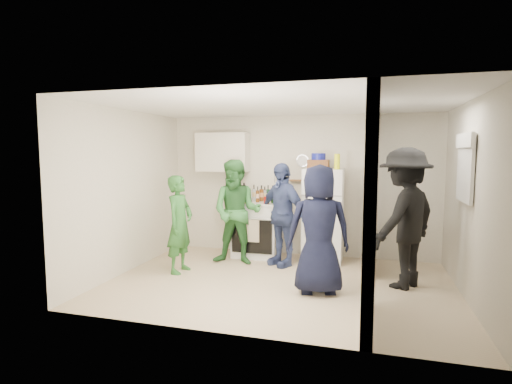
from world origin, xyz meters
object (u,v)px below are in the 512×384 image
(blue_bowl, at_px, (319,156))
(person_navy, at_px, (319,229))
(fridge, at_px, (323,215))
(wicker_basket, at_px, (318,164))
(person_nook, at_px, (405,218))
(person_denim, at_px, (281,214))
(stove, at_px, (257,229))
(person_green_center, at_px, (237,212))
(person_green_left, at_px, (180,224))
(yellow_cup_stack_top, at_px, (337,162))

(blue_bowl, bearing_deg, person_navy, -82.60)
(fridge, xyz_separation_m, wicker_basket, (-0.10, 0.05, 0.86))
(blue_bowl, distance_m, person_nook, 1.87)
(wicker_basket, xyz_separation_m, person_denim, (-0.53, -0.47, -0.81))
(fridge, bearing_deg, person_navy, -85.97)
(stove, distance_m, person_denim, 0.79)
(person_denim, bearing_deg, person_green_center, -136.20)
(wicker_basket, xyz_separation_m, person_green_left, (-1.96, -1.27, -0.90))
(blue_bowl, bearing_deg, person_denim, -138.28)
(person_green_left, distance_m, person_nook, 3.28)
(person_nook, bearing_deg, person_navy, -28.49)
(stove, relative_size, person_green_center, 0.56)
(person_denim, bearing_deg, stove, 174.28)
(blue_bowl, distance_m, yellow_cup_stack_top, 0.36)
(person_nook, bearing_deg, yellow_cup_stack_top, -98.37)
(yellow_cup_stack_top, bearing_deg, stove, 174.65)
(blue_bowl, xyz_separation_m, person_nook, (1.31, -1.06, -0.82))
(person_nook, bearing_deg, blue_bowl, -94.71)
(fridge, bearing_deg, person_nook, -40.05)
(stove, height_order, person_green_left, person_green_left)
(yellow_cup_stack_top, distance_m, person_denim, 1.25)
(wicker_basket, xyz_separation_m, yellow_cup_stack_top, (0.32, -0.15, 0.05))
(person_green_center, bearing_deg, stove, 68.85)
(yellow_cup_stack_top, bearing_deg, person_denim, -159.17)
(fridge, distance_m, person_nook, 1.58)
(yellow_cup_stack_top, distance_m, person_nook, 1.53)
(yellow_cup_stack_top, bearing_deg, person_green_center, -164.30)
(person_denim, xyz_separation_m, person_nook, (1.84, -0.59, 0.12))
(person_green_center, xyz_separation_m, person_nook, (2.56, -0.47, 0.09))
(stove, height_order, person_denim, person_denim)
(yellow_cup_stack_top, xyz_separation_m, person_green_left, (-2.28, -1.12, -0.95))
(fridge, xyz_separation_m, person_denim, (-0.63, -0.42, 0.05))
(wicker_basket, bearing_deg, person_denim, -138.28)
(person_green_left, xyz_separation_m, person_navy, (2.17, -0.35, 0.10))
(stove, height_order, person_nook, person_nook)
(fridge, xyz_separation_m, person_green_center, (-1.36, -0.54, 0.08))
(yellow_cup_stack_top, distance_m, person_green_center, 1.84)
(fridge, relative_size, person_denim, 0.94)
(person_green_left, relative_size, person_nook, 0.78)
(wicker_basket, relative_size, person_nook, 0.18)
(yellow_cup_stack_top, bearing_deg, person_navy, -94.24)
(fridge, relative_size, wicker_basket, 4.50)
(wicker_basket, bearing_deg, stove, -178.93)
(person_green_center, height_order, person_denim, person_green_center)
(person_green_center, bearing_deg, person_denim, 6.41)
(person_denim, bearing_deg, fridge, 68.33)
(wicker_basket, bearing_deg, fridge, -26.57)
(stove, height_order, yellow_cup_stack_top, yellow_cup_stack_top)
(blue_bowl, bearing_deg, yellow_cup_stack_top, -25.11)
(blue_bowl, distance_m, person_denim, 1.18)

